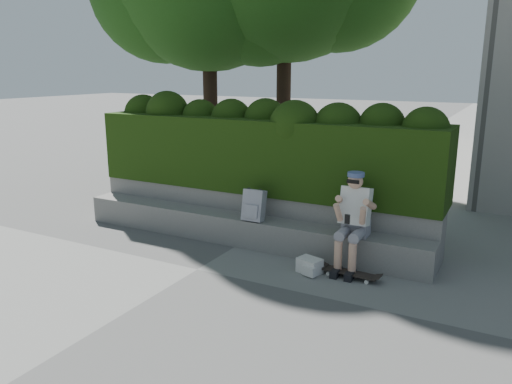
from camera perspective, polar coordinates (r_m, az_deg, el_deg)
The scene contains 8 objects.
ground at distance 7.13m, azimuth -6.72°, elevation -8.78°, with size 80.00×80.00×0.00m, color slate.
bench_ledge at distance 8.04m, azimuth -1.68°, elevation -4.32°, with size 6.00×0.45×0.45m, color gray.
planter_wall at distance 8.39m, azimuth -0.08°, elevation -2.46°, with size 6.00×0.50×0.75m, color gray.
hedge at distance 8.37m, azimuth 0.65°, elevation 4.34°, with size 6.00×1.00×1.20m, color black.
person at distance 7.01m, azimuth 11.11°, elevation -2.83°, with size 0.40×0.76×1.38m.
skateboard at distance 6.91m, azimuth 10.61°, elevation -9.07°, with size 0.78×0.24×0.08m.
backpack_plaid at distance 7.69m, azimuth -0.24°, elevation -1.53°, with size 0.33×0.18×0.48m, color silver.
backpack_ground at distance 6.98m, azimuth 6.15°, elevation -8.35°, with size 0.32×0.22×0.21m, color beige.
Camera 1 is at (3.80, -5.37, 2.73)m, focal length 35.00 mm.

